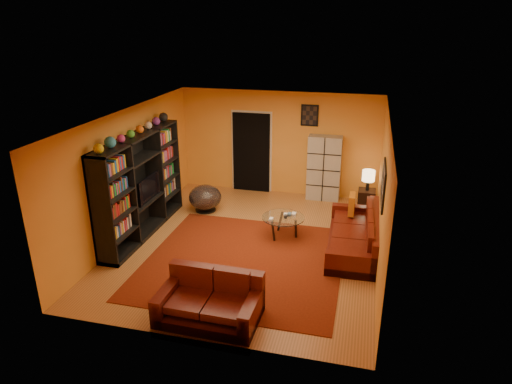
% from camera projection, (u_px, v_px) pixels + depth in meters
% --- Properties ---
extents(floor, '(6.00, 6.00, 0.00)m').
position_uv_depth(floor, '(248.00, 244.00, 9.19)').
color(floor, '#975E2E').
rests_on(floor, ground).
extents(ceiling, '(6.00, 6.00, 0.00)m').
position_uv_depth(ceiling, '(247.00, 116.00, 8.25)').
color(ceiling, white).
rests_on(ceiling, wall_back).
extents(wall_back, '(6.00, 0.00, 6.00)m').
position_uv_depth(wall_back, '(279.00, 143.00, 11.44)').
color(wall_back, orange).
rests_on(wall_back, floor).
extents(wall_front, '(6.00, 0.00, 6.00)m').
position_uv_depth(wall_front, '(189.00, 259.00, 6.01)').
color(wall_front, orange).
rests_on(wall_front, floor).
extents(wall_left, '(0.00, 6.00, 6.00)m').
position_uv_depth(wall_left, '(130.00, 173.00, 9.29)').
color(wall_left, orange).
rests_on(wall_left, floor).
extents(wall_right, '(0.00, 6.00, 6.00)m').
position_uv_depth(wall_right, '(383.00, 195.00, 8.16)').
color(wall_right, orange).
rests_on(wall_right, floor).
extents(rug, '(3.60, 3.60, 0.01)m').
position_uv_depth(rug, '(244.00, 261.00, 8.54)').
color(rug, '#551709').
rests_on(rug, floor).
extents(doorway, '(0.95, 0.10, 2.04)m').
position_uv_depth(doorway, '(251.00, 153.00, 11.66)').
color(doorway, black).
rests_on(doorway, floor).
extents(wall_art_right, '(0.03, 1.00, 0.70)m').
position_uv_depth(wall_art_right, '(383.00, 185.00, 7.78)').
color(wall_art_right, black).
rests_on(wall_art_right, wall_right).
extents(wall_art_back, '(0.42, 0.03, 0.52)m').
position_uv_depth(wall_art_back, '(310.00, 115.00, 10.98)').
color(wall_art_back, black).
rests_on(wall_art_back, wall_back).
extents(entertainment_unit, '(0.45, 3.00, 2.10)m').
position_uv_depth(entertainment_unit, '(141.00, 185.00, 9.33)').
color(entertainment_unit, black).
rests_on(entertainment_unit, floor).
extents(tv, '(0.88, 0.12, 0.50)m').
position_uv_depth(tv, '(145.00, 188.00, 9.41)').
color(tv, black).
rests_on(tv, entertainment_unit).
extents(sofa, '(1.04, 2.39, 0.85)m').
position_uv_depth(sofa, '(358.00, 236.00, 8.90)').
color(sofa, '#490F09').
rests_on(sofa, rug).
extents(loveseat, '(1.53, 0.94, 0.85)m').
position_uv_depth(loveseat, '(211.00, 300.00, 6.89)').
color(loveseat, '#490F09').
rests_on(loveseat, rug).
extents(throw_pillow, '(0.12, 0.42, 0.42)m').
position_uv_depth(throw_pillow, '(352.00, 204.00, 9.50)').
color(throw_pillow, '#CB6F16').
rests_on(throw_pillow, sofa).
extents(coffee_table, '(0.88, 0.88, 0.44)m').
position_uv_depth(coffee_table, '(283.00, 219.00, 9.35)').
color(coffee_table, silver).
rests_on(coffee_table, floor).
extents(storage_cabinet, '(0.81, 0.37, 1.61)m').
position_uv_depth(storage_cabinet, '(324.00, 168.00, 11.17)').
color(storage_cabinet, '#AFABA1').
rests_on(storage_cabinet, floor).
extents(bowl_chair, '(0.76, 0.76, 0.62)m').
position_uv_depth(bowl_chair, '(205.00, 197.00, 10.64)').
color(bowl_chair, black).
rests_on(bowl_chair, floor).
extents(side_table, '(0.40, 0.40, 0.50)m').
position_uv_depth(side_table, '(366.00, 200.00, 10.70)').
color(side_table, black).
rests_on(side_table, floor).
extents(table_lamp, '(0.29, 0.29, 0.48)m').
position_uv_depth(table_lamp, '(368.00, 176.00, 10.49)').
color(table_lamp, black).
rests_on(table_lamp, side_table).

